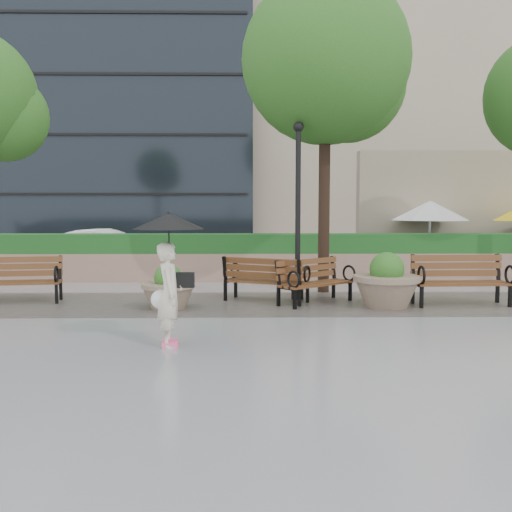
{
  "coord_description": "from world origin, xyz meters",
  "views": [
    {
      "loc": [
        0.74,
        -9.42,
        2.14
      ],
      "look_at": [
        0.92,
        2.51,
        1.1
      ],
      "focal_mm": 40.0,
      "sensor_mm": 36.0,
      "label": 1
    }
  ],
  "objects_px": {
    "planter_left": "(168,292)",
    "lamppost": "(298,222)",
    "car_right": "(107,249)",
    "bench_2": "(266,289)",
    "bench_1": "(17,290)",
    "bench_4": "(460,291)",
    "bench_3": "(315,291)",
    "pedestrian": "(169,266)",
    "planter_right": "(387,286)"
  },
  "relations": [
    {
      "from": "bench_2",
      "to": "planter_right",
      "type": "distance_m",
      "value": 2.64
    },
    {
      "from": "planter_left",
      "to": "lamppost",
      "type": "bearing_deg",
      "value": 22.93
    },
    {
      "from": "bench_3",
      "to": "pedestrian",
      "type": "relative_size",
      "value": 0.91
    },
    {
      "from": "bench_4",
      "to": "pedestrian",
      "type": "height_order",
      "value": "pedestrian"
    },
    {
      "from": "planter_left",
      "to": "pedestrian",
      "type": "height_order",
      "value": "pedestrian"
    },
    {
      "from": "planter_right",
      "to": "lamppost",
      "type": "relative_size",
      "value": 0.35
    },
    {
      "from": "bench_4",
      "to": "pedestrian",
      "type": "distance_m",
      "value": 6.81
    },
    {
      "from": "car_right",
      "to": "pedestrian",
      "type": "distance_m",
      "value": 11.57
    },
    {
      "from": "planter_right",
      "to": "car_right",
      "type": "distance_m",
      "value": 10.96
    },
    {
      "from": "planter_left",
      "to": "planter_right",
      "type": "xyz_separation_m",
      "value": [
        4.61,
        0.13,
        0.09
      ]
    },
    {
      "from": "bench_1",
      "to": "planter_left",
      "type": "bearing_deg",
      "value": -21.04
    },
    {
      "from": "lamppost",
      "to": "bench_2",
      "type": "bearing_deg",
      "value": -154.76
    },
    {
      "from": "car_right",
      "to": "lamppost",
      "type": "bearing_deg",
      "value": -130.02
    },
    {
      "from": "lamppost",
      "to": "pedestrian",
      "type": "bearing_deg",
      "value": -118.49
    },
    {
      "from": "bench_3",
      "to": "pedestrian",
      "type": "distance_m",
      "value": 4.71
    },
    {
      "from": "car_right",
      "to": "pedestrian",
      "type": "relative_size",
      "value": 2.02
    },
    {
      "from": "bench_3",
      "to": "planter_right",
      "type": "bearing_deg",
      "value": -57.05
    },
    {
      "from": "planter_left",
      "to": "planter_right",
      "type": "bearing_deg",
      "value": 1.59
    },
    {
      "from": "bench_2",
      "to": "car_right",
      "type": "height_order",
      "value": "car_right"
    },
    {
      "from": "bench_4",
      "to": "lamppost",
      "type": "relative_size",
      "value": 0.51
    },
    {
      "from": "car_right",
      "to": "bench_3",
      "type": "bearing_deg",
      "value": -130.84
    },
    {
      "from": "planter_left",
      "to": "pedestrian",
      "type": "relative_size",
      "value": 0.55
    },
    {
      "from": "planter_left",
      "to": "car_right",
      "type": "relative_size",
      "value": 0.27
    },
    {
      "from": "planter_right",
      "to": "planter_left",
      "type": "bearing_deg",
      "value": -178.41
    },
    {
      "from": "lamppost",
      "to": "pedestrian",
      "type": "distance_m",
      "value": 4.95
    },
    {
      "from": "bench_4",
      "to": "car_right",
      "type": "relative_size",
      "value": 0.5
    },
    {
      "from": "bench_2",
      "to": "car_right",
      "type": "xyz_separation_m",
      "value": [
        -5.27,
        6.98,
        0.38
      ]
    },
    {
      "from": "bench_2",
      "to": "pedestrian",
      "type": "height_order",
      "value": "pedestrian"
    },
    {
      "from": "planter_left",
      "to": "lamppost",
      "type": "distance_m",
      "value": 3.36
    },
    {
      "from": "planter_right",
      "to": "pedestrian",
      "type": "bearing_deg",
      "value": -141.76
    },
    {
      "from": "car_right",
      "to": "pedestrian",
      "type": "height_order",
      "value": "pedestrian"
    },
    {
      "from": "bench_3",
      "to": "car_right",
      "type": "bearing_deg",
      "value": 92.5
    },
    {
      "from": "bench_3",
      "to": "lamppost",
      "type": "distance_m",
      "value": 1.63
    },
    {
      "from": "bench_1",
      "to": "bench_4",
      "type": "relative_size",
      "value": 0.96
    },
    {
      "from": "planter_left",
      "to": "car_right",
      "type": "bearing_deg",
      "value": 112.23
    },
    {
      "from": "lamppost",
      "to": "car_right",
      "type": "height_order",
      "value": "lamppost"
    },
    {
      "from": "lamppost",
      "to": "bench_1",
      "type": "bearing_deg",
      "value": -176.41
    },
    {
      "from": "lamppost",
      "to": "bench_3",
      "type": "bearing_deg",
      "value": -59.65
    },
    {
      "from": "bench_4",
      "to": "bench_1",
      "type": "bearing_deg",
      "value": 174.84
    },
    {
      "from": "bench_4",
      "to": "planter_right",
      "type": "bearing_deg",
      "value": -176.09
    },
    {
      "from": "bench_2",
      "to": "planter_right",
      "type": "relative_size",
      "value": 1.43
    },
    {
      "from": "bench_1",
      "to": "pedestrian",
      "type": "distance_m",
      "value": 5.63
    },
    {
      "from": "bench_3",
      "to": "bench_4",
      "type": "xyz_separation_m",
      "value": [
        3.11,
        -0.3,
        0.03
      ]
    },
    {
      "from": "bench_4",
      "to": "lamppost",
      "type": "height_order",
      "value": "lamppost"
    },
    {
      "from": "bench_1",
      "to": "bench_3",
      "type": "xyz_separation_m",
      "value": [
        6.61,
        -0.19,
        -0.01
      ]
    },
    {
      "from": "bench_1",
      "to": "bench_3",
      "type": "bearing_deg",
      "value": -9.74
    },
    {
      "from": "bench_4",
      "to": "planter_left",
      "type": "relative_size",
      "value": 1.82
    },
    {
      "from": "bench_1",
      "to": "bench_2",
      "type": "relative_size",
      "value": 0.98
    },
    {
      "from": "bench_2",
      "to": "bench_1",
      "type": "bearing_deg",
      "value": 25.76
    },
    {
      "from": "bench_1",
      "to": "bench_3",
      "type": "distance_m",
      "value": 6.61
    }
  ]
}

